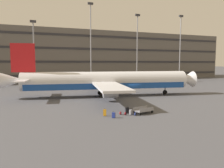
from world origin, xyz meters
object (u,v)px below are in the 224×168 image
airliner (105,81)px  backpack_orange (135,114)px  suitcase_black (114,115)px  suitcase_scuffed (105,112)px  suitcase_large (131,112)px  suitcase_purple (127,110)px  backpack_teal (125,114)px  backpack_laid_flat (120,113)px  baggage_cart (143,110)px

airliner → backpack_orange: size_ratio=74.03×
airliner → backpack_orange: bearing=-96.1°
suitcase_black → backpack_orange: suitcase_black is taller
suitcase_scuffed → backpack_orange: suitcase_scuffed is taller
suitcase_black → suitcase_large: bearing=13.1°
suitcase_scuffed → suitcase_purple: size_ratio=0.93×
suitcase_purple → backpack_teal: bearing=-128.2°
suitcase_black → suitcase_large: (2.60, 0.61, 0.01)m
airliner → suitcase_black: 17.46m
backpack_laid_flat → suitcase_black: bearing=-139.0°
suitcase_scuffed → backpack_laid_flat: bearing=-2.2°
suitcase_large → suitcase_purple: bearing=94.8°
suitcase_purple → suitcase_black: bearing=-148.0°
suitcase_purple → backpack_laid_flat: suitcase_purple is taller
suitcase_scuffed → backpack_laid_flat: size_ratio=1.99×
suitcase_scuffed → suitcase_black: 1.47m
airliner → backpack_orange: airliner is taller
backpack_orange → airliner: bearing=83.9°
suitcase_purple → backpack_laid_flat: (-1.12, -0.36, -0.23)m
airliner → backpack_orange: 16.88m
backpack_orange → suitcase_purple: bearing=105.5°
suitcase_scuffed → baggage_cart: (5.21, -0.48, -0.02)m
suitcase_scuffed → backpack_orange: size_ratio=1.83×
suitcase_purple → airliner: bearing=81.7°
baggage_cart → backpack_orange: bearing=-154.6°
backpack_teal → airliner: bearing=80.0°
suitcase_large → baggage_cart: suitcase_large is taller
suitcase_large → backpack_orange: (0.34, -0.55, -0.15)m
suitcase_large → suitcase_purple: size_ratio=0.86×
suitcase_scuffed → backpack_teal: size_ratio=2.04×
airliner → backpack_teal: 16.28m
suitcase_purple → baggage_cart: (2.02, -0.76, -0.01)m
suitcase_scuffed → suitcase_black: suitcase_scuffed is taller
backpack_teal → baggage_cart: bearing=-0.1°
suitcase_large → backpack_orange: 0.66m
suitcase_purple → backpack_teal: suitcase_purple is taller
suitcase_black → suitcase_large: size_ratio=0.96×
suitcase_purple → backpack_orange: bearing=-74.5°
suitcase_large → airliner: bearing=82.5°
suitcase_scuffed → baggage_cart: 5.24m
suitcase_black → backpack_laid_flat: (1.40, 1.22, -0.16)m
backpack_teal → baggage_cart: baggage_cart is taller
airliner → suitcase_purple: airliner is taller
suitcase_black → baggage_cart: suitcase_black is taller
airliner → suitcase_black: size_ratio=45.78×
suitcase_black → suitcase_purple: bearing=32.0°
airliner → backpack_laid_flat: bearing=-102.1°
suitcase_black → baggage_cart: size_ratio=0.25×
backpack_laid_flat → baggage_cart: size_ratio=0.14×
suitcase_purple → backpack_teal: size_ratio=2.18×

